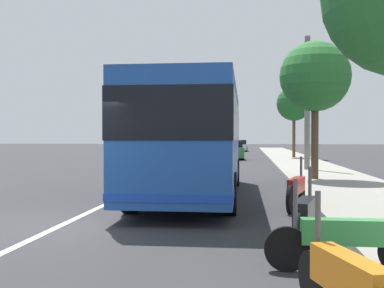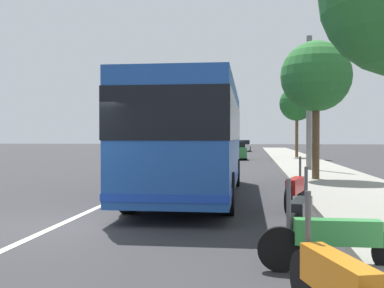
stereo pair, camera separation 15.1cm
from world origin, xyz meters
name	(u,v)px [view 1 (the left image)]	position (x,y,z in m)	size (l,w,h in m)	color
ground_plane	(60,226)	(0.00, 0.00, 0.00)	(220.00, 220.00, 0.00)	#2D2D30
sidewalk_curb	(335,181)	(10.00, -7.21, 0.07)	(110.00, 3.60, 0.14)	gray
lane_divider_line	(157,180)	(10.00, 0.00, 0.00)	(110.00, 0.16, 0.01)	silver
coach_bus	(194,135)	(4.92, -2.16, 1.86)	(10.08, 2.72, 3.24)	#1E4C9E
motorcycle_by_tree	(349,285)	(-4.70, -4.70, 0.46)	(2.05, 0.70, 1.25)	black
motorcycle_nearest_curb	(343,239)	(-2.72, -5.03, 0.46)	(0.24, 2.09, 1.25)	black
motorcycle_far_end	(305,217)	(-1.24, -4.71, 0.49)	(2.08, 0.61, 1.28)	black
motorcycle_angled	(296,189)	(2.94, -5.00, 0.50)	(2.34, 0.71, 1.29)	black
car_ahead_same_lane	(232,150)	(28.81, -2.46, 0.71)	(4.39, 2.02, 1.48)	#2D7238
car_oncoming	(189,149)	(35.06, 1.81, 0.69)	(4.24, 2.09, 1.46)	black
car_side_street	(239,146)	(50.05, -2.64, 0.69)	(4.62, 1.99, 1.43)	silver
roadside_tree_mid_block	(315,77)	(9.97, -6.41, 4.18)	(2.80, 2.80, 5.61)	brown
roadside_tree_far_block	(294,104)	(29.80, -7.47, 4.51)	(2.83, 2.83, 5.95)	brown
utility_pole	(307,104)	(15.51, -6.79, 3.49)	(0.28, 0.28, 6.99)	slate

